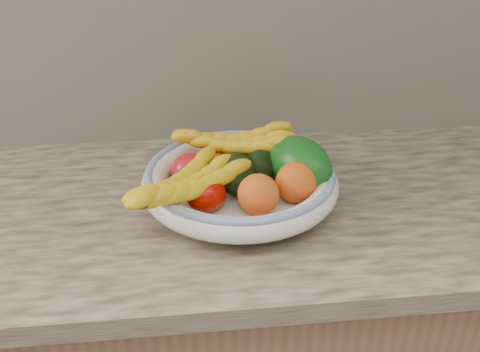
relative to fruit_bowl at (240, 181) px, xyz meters
name	(u,v)px	position (x,y,z in m)	size (l,w,h in m)	color
kitchen_counter	(239,347)	(0.00, 0.03, -0.48)	(2.44, 0.66, 1.40)	brown
fruit_bowl	(240,181)	(0.00, 0.00, 0.00)	(0.39, 0.39, 0.08)	white
clementine_back_left	(221,160)	(-0.03, 0.08, 0.01)	(0.05, 0.05, 0.05)	orange
clementine_back_right	(254,154)	(0.04, 0.11, 0.01)	(0.05, 0.05, 0.05)	#EA5F04
clementine_back_mid	(242,165)	(0.01, 0.06, 0.01)	(0.05, 0.05, 0.04)	#FF6A05
tomato_left	(190,170)	(-0.10, 0.03, 0.01)	(0.07, 0.07, 0.07)	red
tomato_near_left	(206,194)	(-0.07, -0.06, 0.01)	(0.08, 0.08, 0.07)	#A70B00
avocado_center	(237,174)	(-0.01, 0.00, 0.02)	(0.08, 0.11, 0.08)	black
avocado_right	(261,165)	(0.05, 0.03, 0.02)	(0.07, 0.10, 0.07)	black
green_mango	(299,164)	(0.12, 0.01, 0.03)	(0.10, 0.16, 0.11)	#0E4A10
peach_front	(258,194)	(0.02, -0.08, 0.02)	(0.08, 0.08, 0.08)	orange
peach_right	(296,182)	(0.10, -0.05, 0.02)	(0.08, 0.08, 0.08)	orange
banana_bunch_back	(233,145)	(0.00, 0.08, 0.04)	(0.27, 0.10, 0.08)	yellow
banana_bunch_front	(185,188)	(-0.11, -0.07, 0.03)	(0.29, 0.11, 0.08)	yellow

